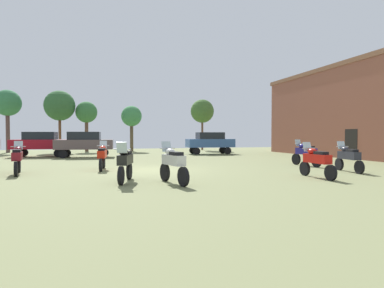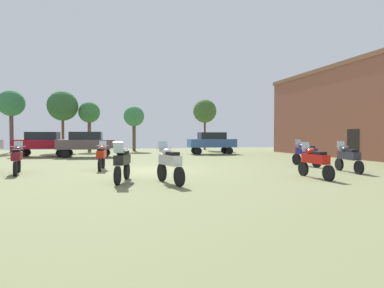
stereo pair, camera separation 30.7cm
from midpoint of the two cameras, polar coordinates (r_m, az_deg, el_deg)
name	(u,v)px [view 1 (the left image)]	position (r m, az deg, el deg)	size (l,w,h in m)	color
ground_plane	(152,170)	(15.98, -7.64, -4.69)	(44.00, 52.00, 0.02)	olive
brick_building	(380,110)	(28.13, 30.35, 5.27)	(6.12, 21.96, 7.33)	brown
motorcycle_2	(348,157)	(16.63, 25.73, -2.10)	(0.69, 2.16, 1.44)	black
motorcycle_3	(125,162)	(12.02, -12.58, -3.23)	(0.79, 2.06, 1.49)	black
motorcycle_5	(306,153)	(19.00, 19.22, -1.52)	(0.62, 2.29, 1.49)	black
motorcycle_6	(317,160)	(13.77, 20.79, -2.77)	(0.62, 2.24, 1.44)	black
motorcycle_9	(173,163)	(11.41, -4.16, -3.42)	(0.74, 2.12, 1.50)	black
motorcycle_10	(102,156)	(16.49, -16.28, -2.03)	(0.62, 2.14, 1.45)	black
motorcycle_11	(17,158)	(16.12, -29.25, -2.20)	(0.67, 2.26, 1.47)	black
car_1	(41,142)	(28.47, -25.75, 0.29)	(4.43, 2.13, 2.00)	black
car_2	(210,141)	(29.39, 2.94, 0.47)	(4.38, 2.00, 2.00)	black
car_4	(85,142)	(26.36, -18.99, 0.27)	(4.43, 2.15, 2.00)	black
tree_1	(132,117)	(35.41, -11.01, 4.79)	(2.22, 2.22, 4.93)	#4E402C
tree_2	(86,113)	(36.02, -18.60, 5.27)	(2.26, 2.26, 5.33)	brown
tree_3	(60,106)	(36.11, -22.83, 6.30)	(3.11, 3.11, 6.37)	brown
tree_4	(7,104)	(37.03, -30.34, 6.23)	(2.61, 2.61, 6.28)	#523936
tree_6	(202,111)	(38.00, 1.62, 5.86)	(2.77, 2.77, 5.99)	brown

